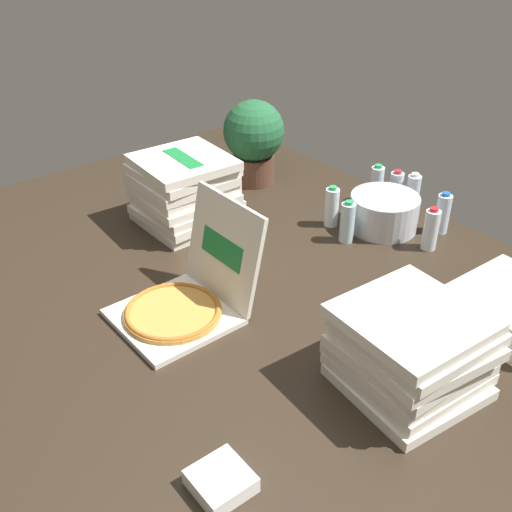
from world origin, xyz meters
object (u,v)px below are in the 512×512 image
(pizza_stack_right_mid, at_px, (512,308))
(pizza_stack_left_mid, at_px, (184,190))
(water_bottle_0, at_px, (332,207))
(water_bottle_4, at_px, (377,184))
(potted_plant, at_px, (254,138))
(water_bottle_3, at_px, (347,222))
(water_bottle_6, at_px, (413,193))
(pizza_stack_left_far, at_px, (411,350))
(napkin_pile, at_px, (221,481))
(water_bottle_1, at_px, (443,213))
(water_bottle_5, at_px, (431,230))
(water_bottle_2, at_px, (396,190))
(open_pizza_box, at_px, (186,297))
(ice_bucket, at_px, (385,213))

(pizza_stack_right_mid, bearing_deg, pizza_stack_left_mid, -160.52)
(water_bottle_0, xyz_separation_m, water_bottle_4, (-0.03, 0.36, 0.00))
(potted_plant, bearing_deg, water_bottle_3, -5.80)
(water_bottle_6, bearing_deg, pizza_stack_left_far, -52.12)
(pizza_stack_left_mid, relative_size, napkin_pile, 2.82)
(water_bottle_1, xyz_separation_m, potted_plant, (-0.99, -0.33, 0.16))
(water_bottle_0, distance_m, potted_plant, 0.64)
(water_bottle_4, bearing_deg, water_bottle_1, -0.34)
(pizza_stack_left_mid, distance_m, water_bottle_6, 1.13)
(water_bottle_4, relative_size, water_bottle_5, 1.00)
(potted_plant, relative_size, napkin_pile, 2.94)
(potted_plant, bearing_deg, water_bottle_1, 18.29)
(potted_plant, bearing_deg, napkin_pile, -41.65)
(water_bottle_4, bearing_deg, water_bottle_0, -84.70)
(water_bottle_0, xyz_separation_m, water_bottle_1, (0.37, 0.35, 0.00))
(pizza_stack_left_mid, distance_m, water_bottle_2, 1.05)
(water_bottle_4, bearing_deg, water_bottle_6, 18.06)
(water_bottle_5, relative_size, potted_plant, 0.45)
(open_pizza_box, distance_m, pizza_stack_right_mid, 1.22)
(ice_bucket, xyz_separation_m, water_bottle_6, (-0.03, 0.24, 0.01))
(water_bottle_2, height_order, potted_plant, potted_plant)
(open_pizza_box, relative_size, water_bottle_1, 2.45)
(pizza_stack_left_far, relative_size, water_bottle_1, 2.29)
(ice_bucket, distance_m, water_bottle_4, 0.28)
(open_pizza_box, bearing_deg, pizza_stack_left_far, 23.99)
(water_bottle_0, distance_m, water_bottle_4, 0.36)
(pizza_stack_left_mid, bearing_deg, pizza_stack_right_mid, 19.48)
(open_pizza_box, relative_size, water_bottle_5, 2.45)
(water_bottle_2, bearing_deg, water_bottle_4, -168.28)
(water_bottle_1, bearing_deg, water_bottle_0, -136.52)
(pizza_stack_right_mid, height_order, water_bottle_4, water_bottle_4)
(pizza_stack_left_mid, height_order, water_bottle_1, pizza_stack_left_mid)
(water_bottle_4, relative_size, water_bottle_6, 1.00)
(pizza_stack_left_mid, relative_size, potted_plant, 0.96)
(ice_bucket, distance_m, water_bottle_1, 0.27)
(napkin_pile, bearing_deg, pizza_stack_left_far, 85.39)
(ice_bucket, relative_size, water_bottle_2, 1.59)
(pizza_stack_left_far, height_order, water_bottle_6, pizza_stack_left_far)
(water_bottle_3, bearing_deg, water_bottle_2, 100.30)
(ice_bucket, relative_size, water_bottle_4, 1.59)
(water_bottle_3, bearing_deg, water_bottle_6, 90.21)
(napkin_pile, bearing_deg, ice_bucket, 115.06)
(water_bottle_1, bearing_deg, pizza_stack_left_mid, -134.15)
(water_bottle_3, bearing_deg, water_bottle_1, 61.37)
(pizza_stack_left_far, xyz_separation_m, potted_plant, (-1.54, 0.61, 0.11))
(pizza_stack_right_mid, relative_size, water_bottle_0, 2.16)
(water_bottle_6, relative_size, potted_plant, 0.45)
(ice_bucket, xyz_separation_m, water_bottle_5, (0.25, 0.01, 0.01))
(pizza_stack_left_mid, relative_size, water_bottle_4, 2.13)
(water_bottle_2, relative_size, potted_plant, 0.45)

